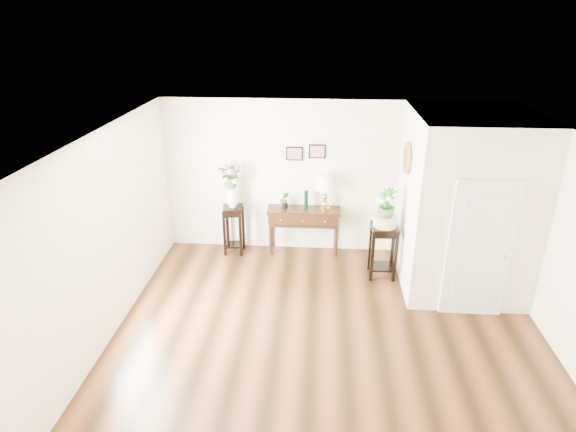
# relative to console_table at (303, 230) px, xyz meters

# --- Properties ---
(floor) EXTENTS (6.00, 5.50, 0.02)m
(floor) POSITION_rel_console_table_xyz_m (0.47, -2.57, -0.44)
(floor) COLOR #5D3118
(floor) RESTS_ON ground
(ceiling) EXTENTS (6.00, 5.50, 0.02)m
(ceiling) POSITION_rel_console_table_xyz_m (0.47, -2.57, 2.36)
(ceiling) COLOR white
(ceiling) RESTS_ON ground
(wall_back) EXTENTS (6.00, 0.02, 2.80)m
(wall_back) POSITION_rel_console_table_xyz_m (0.47, 0.18, 0.96)
(wall_back) COLOR white
(wall_back) RESTS_ON ground
(wall_front) EXTENTS (6.00, 0.02, 2.80)m
(wall_front) POSITION_rel_console_table_xyz_m (0.47, -5.32, 0.96)
(wall_front) COLOR white
(wall_front) RESTS_ON ground
(wall_left) EXTENTS (0.02, 5.50, 2.80)m
(wall_left) POSITION_rel_console_table_xyz_m (-2.53, -2.57, 0.96)
(wall_left) COLOR white
(wall_left) RESTS_ON ground
(partition) EXTENTS (1.80, 1.95, 2.80)m
(partition) POSITION_rel_console_table_xyz_m (2.57, -0.79, 0.96)
(partition) COLOR white
(partition) RESTS_ON floor
(door) EXTENTS (0.90, 0.05, 2.10)m
(door) POSITION_rel_console_table_xyz_m (2.57, -1.79, 0.61)
(door) COLOR silver
(door) RESTS_ON floor
(art_print_left) EXTENTS (0.30, 0.02, 0.25)m
(art_print_left) POSITION_rel_console_table_xyz_m (-0.18, 0.16, 1.41)
(art_print_left) COLOR black
(art_print_left) RESTS_ON wall_back
(art_print_right) EXTENTS (0.30, 0.02, 0.25)m
(art_print_right) POSITION_rel_console_table_xyz_m (0.22, 0.16, 1.46)
(art_print_right) COLOR black
(art_print_right) RESTS_ON wall_back
(wall_ornament) EXTENTS (0.07, 0.51, 0.51)m
(wall_ornament) POSITION_rel_console_table_xyz_m (1.63, -0.67, 1.61)
(wall_ornament) COLOR gold
(wall_ornament) RESTS_ON partition
(console_table) EXTENTS (1.32, 0.45, 0.88)m
(console_table) POSITION_rel_console_table_xyz_m (0.00, 0.00, 0.00)
(console_table) COLOR black
(console_table) RESTS_ON floor
(table_lamp) EXTENTS (0.45, 0.45, 0.65)m
(table_lamp) POSITION_rel_console_table_xyz_m (0.38, 0.00, 0.79)
(table_lamp) COLOR #DFAD54
(table_lamp) RESTS_ON console_table
(green_vase) EXTENTS (0.07, 0.07, 0.34)m
(green_vase) POSITION_rel_console_table_xyz_m (0.04, 0.00, 0.61)
(green_vase) COLOR black
(green_vase) RESTS_ON console_table
(potted_plant) EXTENTS (0.17, 0.15, 0.30)m
(potted_plant) POSITION_rel_console_table_xyz_m (-0.35, 0.00, 0.59)
(potted_plant) COLOR #2D6726
(potted_plant) RESTS_ON console_table
(plant_stand_a) EXTENTS (0.41, 0.41, 0.91)m
(plant_stand_a) POSITION_rel_console_table_xyz_m (-1.28, -0.11, 0.02)
(plant_stand_a) COLOR black
(plant_stand_a) RESTS_ON floor
(porcelain_vase) EXTENTS (0.29, 0.29, 0.41)m
(porcelain_vase) POSITION_rel_console_table_xyz_m (-1.28, -0.11, 0.70)
(porcelain_vase) COLOR white
(porcelain_vase) RESTS_ON plant_stand_a
(lily_arrangement) EXTENTS (0.55, 0.51, 0.48)m
(lily_arrangement) POSITION_rel_console_table_xyz_m (-1.28, -0.11, 1.11)
(lily_arrangement) COLOR #2D6726
(lily_arrangement) RESTS_ON porcelain_vase
(plant_stand_b) EXTENTS (0.45, 0.45, 0.93)m
(plant_stand_b) POSITION_rel_console_table_xyz_m (1.37, -0.76, 0.02)
(plant_stand_b) COLOR black
(plant_stand_b) RESTS_ON floor
(ceramic_bowl) EXTENTS (0.41, 0.41, 0.18)m
(ceramic_bowl) POSITION_rel_console_table_xyz_m (1.37, -0.76, 0.57)
(ceramic_bowl) COLOR tan
(ceramic_bowl) RESTS_ON plant_stand_b
(narcissus) EXTENTS (0.38, 0.38, 0.52)m
(narcissus) POSITION_rel_console_table_xyz_m (1.37, -0.76, 0.87)
(narcissus) COLOR #2D6726
(narcissus) RESTS_ON ceramic_bowl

